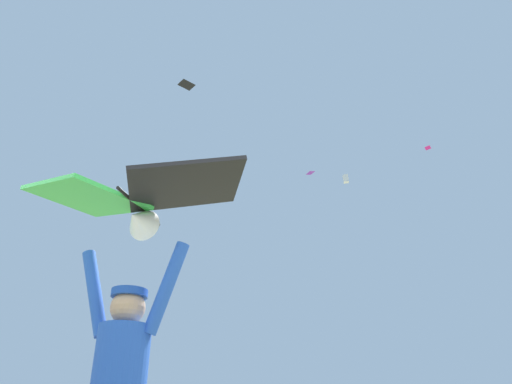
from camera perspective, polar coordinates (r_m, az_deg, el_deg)
The scene contains 5 objects.
held_stunt_kite at distance 3.59m, azimuth -13.89°, elevation -0.87°, with size 1.69×1.08×0.40m.
distant_kite_white_mid_left at distance 43.78m, azimuth 10.46°, elevation 1.53°, with size 0.61×0.61×0.74m.
distant_kite_purple_high_left at distance 32.91m, azimuth 6.36°, elevation 2.27°, with size 0.61×0.59×0.23m.
distant_kite_magenta_overhead_distant at distance 42.10m, azimuth 19.48°, elevation 4.92°, with size 0.60×0.60×0.16m.
distant_kite_black_low_right at distance 27.95m, azimuth -8.12°, elevation 12.39°, with size 1.00×1.00×0.22m.
Camera 1 is at (2.22, -2.43, 0.72)m, focal length 34.15 mm.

